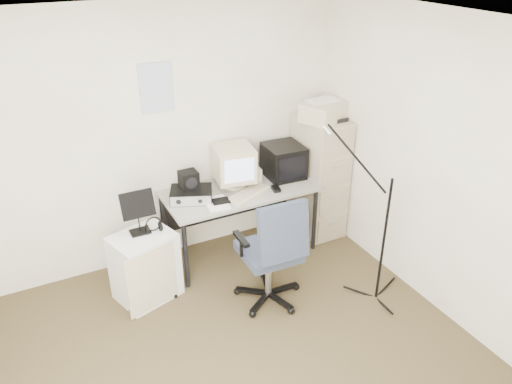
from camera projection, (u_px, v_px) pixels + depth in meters
name	position (u px, v px, depth m)	size (l,w,h in m)	color
floor	(249.00, 367.00, 3.84)	(3.60, 3.60, 0.01)	#3A301C
ceiling	(246.00, 31.00, 2.69)	(3.60, 3.60, 0.01)	white
wall_back	(163.00, 139.00, 4.68)	(3.60, 0.02, 2.50)	white
wall_right	(449.00, 174.00, 4.00)	(0.02, 3.60, 2.50)	white
wall_calendar	(156.00, 87.00, 4.44)	(0.30, 0.02, 0.44)	white
filing_cabinet	(319.00, 176.00, 5.35)	(0.40, 0.60, 1.30)	#C7B68B
printer	(325.00, 111.00, 4.98)	(0.48, 0.32, 0.18)	beige
desk	(240.00, 221.00, 5.07)	(1.50, 0.70, 0.73)	#969590
crt_monitor	(234.00, 167.00, 4.89)	(0.37, 0.39, 0.41)	beige
crt_tv	(283.00, 161.00, 5.11)	(0.37, 0.39, 0.33)	black
desk_speaker	(257.00, 176.00, 4.99)	(0.08, 0.08, 0.16)	beige
keyboard	(248.00, 194.00, 4.78)	(0.48, 0.17, 0.03)	beige
mouse	(276.00, 189.00, 4.88)	(0.07, 0.12, 0.03)	black
radio_receiver	(191.00, 194.00, 4.69)	(0.39, 0.28, 0.11)	black
radio_speaker	(189.00, 180.00, 4.66)	(0.17, 0.15, 0.17)	black
papers	(217.00, 203.00, 4.63)	(0.20, 0.27, 0.02)	white
pc_tower	(297.00, 218.00, 5.47)	(0.18, 0.40, 0.37)	beige
office_chair	(269.00, 249.00, 4.32)	(0.62, 0.62, 1.08)	#313A53
side_cart	(145.00, 266.00, 4.46)	(0.52, 0.41, 0.64)	white
music_stand	(138.00, 212.00, 4.27)	(0.28, 0.15, 0.42)	black
headphones	(154.00, 227.00, 4.36)	(0.16, 0.16, 0.03)	black
mic_stand	(386.00, 223.00, 4.22)	(0.02, 0.02, 1.58)	black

